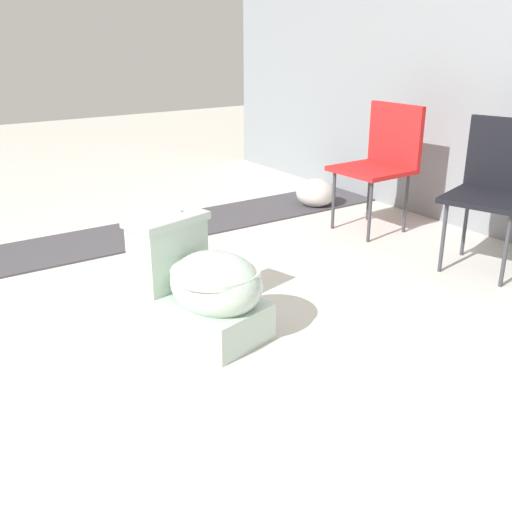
% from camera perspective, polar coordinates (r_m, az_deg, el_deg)
% --- Properties ---
extents(ground_plane, '(14.00, 14.00, 0.00)m').
position_cam_1_polar(ground_plane, '(2.77, -9.45, -7.37)').
color(ground_plane, beige).
extents(gravel_strip, '(0.56, 8.00, 0.01)m').
position_cam_1_polar(gravel_strip, '(4.09, -11.16, 2.08)').
color(gravel_strip, '#423F44').
rests_on(gravel_strip, ground).
extents(toilet, '(0.70, 0.51, 0.52)m').
position_cam_1_polar(toilet, '(2.68, -5.27, -2.89)').
color(toilet, '#B2C6B7').
rests_on(toilet, ground).
extents(folding_chair_left, '(0.45, 0.45, 0.83)m').
position_cam_1_polar(folding_chair_left, '(4.12, 12.01, 9.46)').
color(folding_chair_left, red).
rests_on(folding_chair_left, ground).
extents(folding_chair_middle, '(0.55, 0.55, 0.83)m').
position_cam_1_polar(folding_chair_middle, '(3.61, 22.04, 6.82)').
color(folding_chair_middle, black).
rests_on(folding_chair_middle, ground).
extents(boulder_near, '(0.33, 0.33, 0.22)m').
position_cam_1_polar(boulder_near, '(4.66, 5.72, 6.01)').
color(boulder_near, '#B7B2AD').
rests_on(boulder_near, ground).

